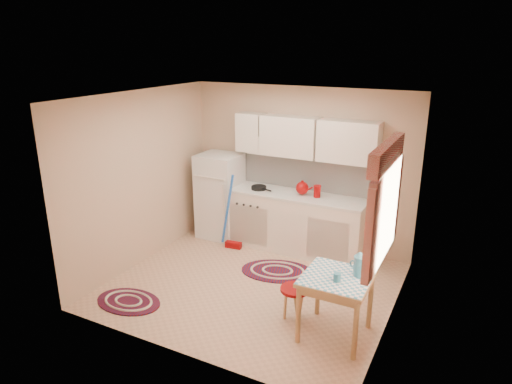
% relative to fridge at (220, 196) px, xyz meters
% --- Properties ---
extents(room_shell, '(3.64, 3.60, 2.52)m').
position_rel_fridge_xyz_m(room_shell, '(1.41, -1.01, 0.90)').
color(room_shell, tan).
rests_on(room_shell, ground).
extents(fridge, '(0.65, 0.60, 1.40)m').
position_rel_fridge_xyz_m(fridge, '(0.00, 0.00, 0.00)').
color(fridge, white).
rests_on(fridge, ground).
extents(broom, '(0.29, 0.15, 1.20)m').
position_rel_fridge_xyz_m(broom, '(0.45, -0.35, -0.10)').
color(broom, blue).
rests_on(broom, ground).
extents(base_cabinets, '(2.25, 0.60, 0.88)m').
position_rel_fridge_xyz_m(base_cabinets, '(1.28, 0.05, -0.26)').
color(base_cabinets, white).
rests_on(base_cabinets, ground).
extents(countertop, '(2.27, 0.62, 0.04)m').
position_rel_fridge_xyz_m(countertop, '(1.28, 0.05, 0.20)').
color(countertop, silver).
rests_on(countertop, base_cabinets).
extents(frying_pan, '(0.30, 0.30, 0.05)m').
position_rel_fridge_xyz_m(frying_pan, '(0.72, 0.00, 0.24)').
color(frying_pan, black).
rests_on(frying_pan, countertop).
extents(red_kettle, '(0.24, 0.23, 0.22)m').
position_rel_fridge_xyz_m(red_kettle, '(1.42, 0.05, 0.33)').
color(red_kettle, '#8B0506').
rests_on(red_kettle, countertop).
extents(red_canister, '(0.13, 0.13, 0.16)m').
position_rel_fridge_xyz_m(red_canister, '(1.66, 0.05, 0.30)').
color(red_canister, '#8B0506').
rests_on(red_canister, countertop).
extents(table, '(0.72, 0.72, 0.72)m').
position_rel_fridge_xyz_m(table, '(2.57, -1.81, -0.34)').
color(table, tan).
rests_on(table, ground).
extents(stool, '(0.45, 0.45, 0.42)m').
position_rel_fridge_xyz_m(stool, '(2.06, -1.74, -0.49)').
color(stool, '#8B0506').
rests_on(stool, ground).
extents(coffee_pot, '(0.17, 0.16, 0.31)m').
position_rel_fridge_xyz_m(coffee_pot, '(2.77, -1.69, 0.17)').
color(coffee_pot, teal).
rests_on(coffee_pot, table).
extents(mug, '(0.08, 0.08, 0.10)m').
position_rel_fridge_xyz_m(mug, '(2.60, -1.91, 0.07)').
color(mug, teal).
rests_on(mug, table).
extents(rug_center, '(1.19, 0.96, 0.02)m').
position_rel_fridge_xyz_m(rug_center, '(1.40, -0.75, -0.69)').
color(rug_center, '#670D0B').
rests_on(rug_center, ground).
extents(rug_left, '(0.89, 0.61, 0.02)m').
position_rel_fridge_xyz_m(rug_left, '(0.06, -2.34, -0.69)').
color(rug_left, '#670D0B').
rests_on(rug_left, ground).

